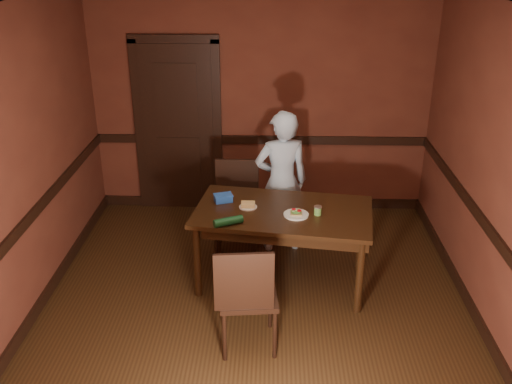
# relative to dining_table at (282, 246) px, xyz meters

# --- Properties ---
(floor) EXTENTS (4.00, 4.50, 0.01)m
(floor) POSITION_rel_dining_table_xyz_m (-0.25, -0.53, -0.39)
(floor) COLOR black
(floor) RESTS_ON ground
(ceiling) EXTENTS (4.00, 4.50, 0.01)m
(ceiling) POSITION_rel_dining_table_xyz_m (-0.25, -0.53, 2.31)
(ceiling) COLOR white
(ceiling) RESTS_ON ground
(wall_back) EXTENTS (4.00, 0.02, 2.70)m
(wall_back) POSITION_rel_dining_table_xyz_m (-0.25, 1.72, 0.96)
(wall_back) COLOR #56261A
(wall_back) RESTS_ON ground
(wall_front) EXTENTS (4.00, 0.02, 2.70)m
(wall_front) POSITION_rel_dining_table_xyz_m (-0.25, -2.78, 0.96)
(wall_front) COLOR #56261A
(wall_front) RESTS_ON ground
(wall_left) EXTENTS (0.02, 4.50, 2.70)m
(wall_left) POSITION_rel_dining_table_xyz_m (-2.25, -0.53, 0.96)
(wall_left) COLOR #56261A
(wall_left) RESTS_ON ground
(wall_right) EXTENTS (0.02, 4.50, 2.70)m
(wall_right) POSITION_rel_dining_table_xyz_m (1.75, -0.53, 0.96)
(wall_right) COLOR #56261A
(wall_right) RESTS_ON ground
(dado_back) EXTENTS (4.00, 0.03, 0.10)m
(dado_back) POSITION_rel_dining_table_xyz_m (-0.25, 1.71, 0.51)
(dado_back) COLOR black
(dado_back) RESTS_ON ground
(dado_left) EXTENTS (0.03, 4.50, 0.10)m
(dado_left) POSITION_rel_dining_table_xyz_m (-2.24, -0.53, 0.51)
(dado_left) COLOR black
(dado_left) RESTS_ON ground
(dado_right) EXTENTS (0.03, 4.50, 0.10)m
(dado_right) POSITION_rel_dining_table_xyz_m (1.73, -0.53, 0.51)
(dado_right) COLOR black
(dado_right) RESTS_ON ground
(baseboard_back) EXTENTS (4.00, 0.03, 0.12)m
(baseboard_back) POSITION_rel_dining_table_xyz_m (-0.25, 1.71, -0.33)
(baseboard_back) COLOR black
(baseboard_back) RESTS_ON ground
(baseboard_left) EXTENTS (0.03, 4.50, 0.12)m
(baseboard_left) POSITION_rel_dining_table_xyz_m (-2.24, -0.53, -0.33)
(baseboard_left) COLOR black
(baseboard_left) RESTS_ON ground
(baseboard_right) EXTENTS (0.03, 4.50, 0.12)m
(baseboard_right) POSITION_rel_dining_table_xyz_m (1.73, -0.53, -0.33)
(baseboard_right) COLOR black
(baseboard_right) RESTS_ON ground
(door) EXTENTS (1.05, 0.07, 2.20)m
(door) POSITION_rel_dining_table_xyz_m (-1.25, 1.69, 0.70)
(door) COLOR black
(door) RESTS_ON ground
(dining_table) EXTENTS (1.79, 1.17, 0.78)m
(dining_table) POSITION_rel_dining_table_xyz_m (0.00, 0.00, 0.00)
(dining_table) COLOR black
(dining_table) RESTS_ON floor
(chair_far) EXTENTS (0.47, 0.47, 1.00)m
(chair_far) POSITION_rel_dining_table_xyz_m (-0.49, 0.57, 0.11)
(chair_far) COLOR black
(chair_far) RESTS_ON floor
(chair_near) EXTENTS (0.51, 0.51, 1.00)m
(chair_near) POSITION_rel_dining_table_xyz_m (-0.29, -0.98, 0.11)
(chair_near) COLOR black
(chair_near) RESTS_ON floor
(person) EXTENTS (0.64, 0.49, 1.57)m
(person) POSITION_rel_dining_table_xyz_m (-0.01, 0.67, 0.39)
(person) COLOR #ACC7D9
(person) RESTS_ON floor
(sandwich_plate) EXTENTS (0.24, 0.24, 0.06)m
(sandwich_plate) POSITION_rel_dining_table_xyz_m (0.12, -0.11, 0.41)
(sandwich_plate) COLOR silver
(sandwich_plate) RESTS_ON dining_table
(sauce_jar) EXTENTS (0.07, 0.07, 0.09)m
(sauce_jar) POSITION_rel_dining_table_xyz_m (0.32, -0.08, 0.43)
(sauce_jar) COLOR #5C973F
(sauce_jar) RESTS_ON dining_table
(cheese_saucer) EXTENTS (0.17, 0.17, 0.05)m
(cheese_saucer) POSITION_rel_dining_table_xyz_m (-0.34, 0.05, 0.41)
(cheese_saucer) COLOR silver
(cheese_saucer) RESTS_ON dining_table
(food_tub) EXTENTS (0.21, 0.17, 0.07)m
(food_tub) POSITION_rel_dining_table_xyz_m (-0.59, 0.18, 0.43)
(food_tub) COLOR blue
(food_tub) RESTS_ON dining_table
(wrapped_veg) EXTENTS (0.28, 0.18, 0.08)m
(wrapped_veg) POSITION_rel_dining_table_xyz_m (-0.50, -0.32, 0.43)
(wrapped_veg) COLOR #12451F
(wrapped_veg) RESTS_ON dining_table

